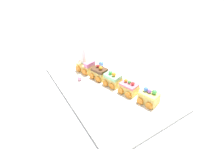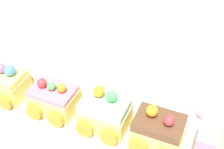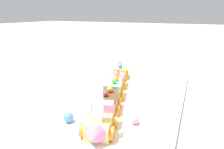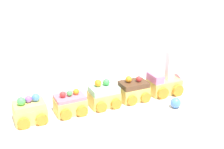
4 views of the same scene
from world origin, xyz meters
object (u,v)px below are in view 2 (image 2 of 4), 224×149
cake_car_chocolate (158,131)px  cake_car_strawberry (54,99)px  gumball_pink (203,112)px  cake_car_lemon (5,83)px  cake_car_mint (105,113)px

cake_car_chocolate → cake_car_strawberry: bearing=-180.0°
gumball_pink → cake_car_lemon: bearing=-150.9°
cake_car_mint → cake_car_lemon: bearing=-179.9°
cake_car_mint → cake_car_lemon: (-0.18, -0.05, -0.00)m
cake_car_mint → gumball_pink: cake_car_mint is taller
cake_car_lemon → gumball_pink: bearing=13.5°
gumball_pink → cake_car_chocolate: bearing=-108.6°
cake_car_chocolate → gumball_pink: (0.03, 0.09, -0.01)m
cake_car_chocolate → cake_car_strawberry: cake_car_chocolate is taller
cake_car_lemon → gumball_pink: size_ratio=3.92×
cake_car_strawberry → cake_car_lemon: bearing=-180.0°
cake_car_chocolate → cake_car_lemon: size_ratio=1.00×
cake_car_chocolate → cake_car_lemon: (-0.27, -0.07, 0.00)m
gumball_pink → cake_car_mint: bearing=-135.0°
cake_car_chocolate → cake_car_lemon: bearing=-180.0°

